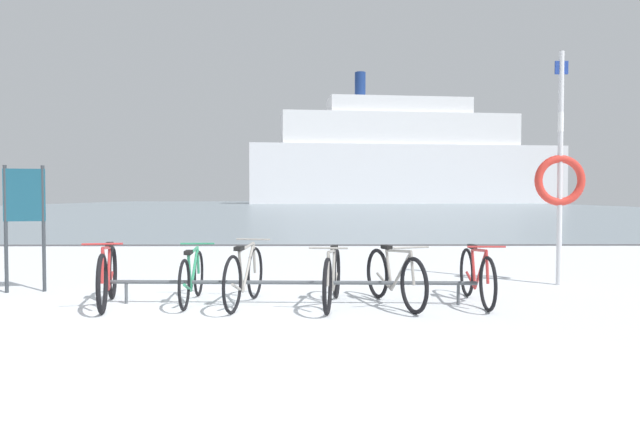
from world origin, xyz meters
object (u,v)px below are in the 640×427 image
object	(u,v)px
bicycle_4	(394,277)
rescue_post	(560,175)
bicycle_1	(192,277)
bicycle_2	(245,276)
bicycle_3	(332,278)
ferry_ship	(403,160)
bicycle_5	(477,276)
bicycle_0	(107,276)
info_sign	(24,207)

from	to	relation	value
bicycle_4	rescue_post	distance (m)	3.49
bicycle_1	bicycle_4	distance (m)	2.60
bicycle_2	bicycle_3	distance (m)	1.11
rescue_post	ferry_ship	world-z (taller)	ferry_ship
bicycle_5	bicycle_4	bearing A→B (deg)	-173.66
bicycle_0	bicycle_4	distance (m)	3.61
bicycle_1	info_sign	distance (m)	2.83
bicycle_0	bicycle_3	size ratio (longest dim) A/B	0.96
bicycle_1	bicycle_5	size ratio (longest dim) A/B	0.97
bicycle_2	ferry_ship	world-z (taller)	ferry_ship
rescue_post	ferry_ship	size ratio (longest dim) A/B	0.07
bicycle_0	info_sign	world-z (taller)	info_sign
bicycle_1	info_sign	xyz separation A→B (m)	(-2.56, 0.82, 0.88)
bicycle_0	bicycle_2	size ratio (longest dim) A/B	1.00
bicycle_5	ferry_ship	bearing A→B (deg)	81.68
bicycle_0	rescue_post	world-z (taller)	rescue_post
bicycle_4	bicycle_5	size ratio (longest dim) A/B	1.00
bicycle_4	ferry_ship	size ratio (longest dim) A/B	0.03
bicycle_1	bicycle_4	bearing A→B (deg)	-4.50
bicycle_2	bicycle_4	xyz separation A→B (m)	(1.89, -0.02, -0.02)
info_sign	bicycle_4	bearing A→B (deg)	-11.23
bicycle_3	bicycle_4	size ratio (longest dim) A/B	1.04
ferry_ship	bicycle_4	bearing A→B (deg)	-98.99
info_sign	rescue_post	size ratio (longest dim) A/B	0.51
bicycle_0	bicycle_2	bearing A→B (deg)	0.30
bicycle_1	rescue_post	xyz separation A→B (m)	(5.37, 1.41, 1.36)
rescue_post	ferry_ship	xyz separation A→B (m)	(11.14, 86.36, 5.60)
info_sign	ferry_ship	world-z (taller)	ferry_ship
bicycle_5	bicycle_3	bearing A→B (deg)	-175.62
bicycle_2	rescue_post	bearing A→B (deg)	18.88
bicycle_1	bicycle_3	size ratio (longest dim) A/B	0.93
bicycle_3	info_sign	distance (m)	4.58
info_sign	rescue_post	bearing A→B (deg)	4.25
bicycle_1	bicycle_0	bearing A→B (deg)	-169.01
bicycle_1	bicycle_2	distance (m)	0.73
bicycle_2	bicycle_3	xyz separation A→B (m)	(1.10, -0.04, -0.02)
ferry_ship	rescue_post	bearing A→B (deg)	-97.35
info_sign	ferry_ship	size ratio (longest dim) A/B	0.03
bicycle_3	ferry_ship	size ratio (longest dim) A/B	0.03
bicycle_1	bicycle_4	size ratio (longest dim) A/B	0.97
bicycle_4	info_sign	xyz separation A→B (m)	(-5.15, 1.02, 0.87)
bicycle_3	bicycle_4	distance (m)	0.79
bicycle_0	bicycle_2	world-z (taller)	bicycle_0
bicycle_2	rescue_post	distance (m)	5.11
bicycle_2	bicycle_1	bearing A→B (deg)	165.00
bicycle_4	ferry_ship	bearing A→B (deg)	81.01
bicycle_1	bicycle_4	xyz separation A→B (m)	(2.59, -0.20, 0.02)
bicycle_2	ferry_ship	size ratio (longest dim) A/B	0.03
bicycle_1	ferry_ship	bearing A→B (deg)	79.34
bicycle_3	info_sign	bearing A→B (deg)	166.53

